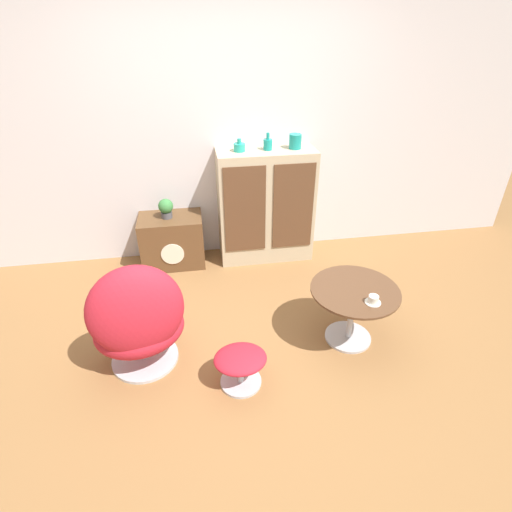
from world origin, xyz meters
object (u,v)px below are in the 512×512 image
(potted_plant, at_px, (166,208))
(vase_inner_right, at_px, (295,141))
(ottoman, at_px, (240,362))
(teacup, at_px, (373,300))
(vase_inner_left, at_px, (268,144))
(tv_console, at_px, (172,241))
(vase_leftmost, at_px, (239,147))
(coffee_table, at_px, (353,304))
(egg_chair, at_px, (138,321))
(sideboard, at_px, (266,206))

(potted_plant, bearing_deg, vase_inner_right, 0.29)
(ottoman, distance_m, teacup, 1.02)
(ottoman, relative_size, vase_inner_right, 2.70)
(ottoman, relative_size, vase_inner_left, 2.30)
(tv_console, height_order, potted_plant, potted_plant)
(tv_console, relative_size, vase_leftmost, 5.33)
(ottoman, distance_m, potted_plant, 1.80)
(coffee_table, height_order, vase_inner_left, vase_inner_left)
(egg_chair, distance_m, vase_leftmost, 1.83)
(tv_console, relative_size, vase_inner_left, 3.91)
(egg_chair, distance_m, coffee_table, 1.57)
(potted_plant, height_order, teacup, potted_plant)
(vase_inner_right, xyz_separation_m, potted_plant, (-1.25, -0.01, -0.58))
(ottoman, bearing_deg, vase_inner_right, 65.80)
(coffee_table, bearing_deg, egg_chair, -179.02)
(tv_console, xyz_separation_m, ottoman, (0.47, -1.68, -0.06))
(tv_console, relative_size, egg_chair, 0.69)
(coffee_table, distance_m, teacup, 0.24)
(coffee_table, xyz_separation_m, teacup, (0.06, -0.17, 0.16))
(vase_inner_right, bearing_deg, vase_leftmost, 180.00)
(tv_console, bearing_deg, vase_leftmost, 0.59)
(ottoman, bearing_deg, coffee_table, 18.80)
(sideboard, xyz_separation_m, vase_inner_left, (0.01, 0.00, 0.62))
(egg_chair, height_order, potted_plant, egg_chair)
(egg_chair, relative_size, vase_inner_right, 6.65)
(vase_inner_left, distance_m, teacup, 1.76)
(vase_leftmost, bearing_deg, vase_inner_right, 0.00)
(tv_console, bearing_deg, potted_plant, 178.03)
(sideboard, xyz_separation_m, coffee_table, (0.42, -1.38, -0.22))
(sideboard, height_order, vase_inner_right, vase_inner_right)
(egg_chair, relative_size, teacup, 7.85)
(tv_console, xyz_separation_m, egg_chair, (-0.20, -1.40, 0.16))
(sideboard, xyz_separation_m, vase_leftmost, (-0.25, 0.00, 0.60))
(sideboard, distance_m, potted_plant, 0.98)
(vase_inner_right, bearing_deg, teacup, -82.47)
(egg_chair, bearing_deg, coffee_table, 0.98)
(egg_chair, bearing_deg, potted_plant, 82.92)
(vase_leftmost, bearing_deg, coffee_table, -64.18)
(vase_leftmost, height_order, vase_inner_left, vase_inner_left)
(egg_chair, height_order, vase_leftmost, vase_leftmost)
(sideboard, distance_m, vase_inner_right, 0.69)
(ottoman, bearing_deg, egg_chair, 157.15)
(ottoman, relative_size, teacup, 3.19)
(vase_leftmost, bearing_deg, potted_plant, -179.49)
(coffee_table, relative_size, vase_leftmost, 5.72)
(coffee_table, height_order, vase_leftmost, vase_leftmost)
(egg_chair, height_order, vase_inner_left, vase_inner_left)
(potted_plant, bearing_deg, egg_chair, -97.08)
(egg_chair, relative_size, vase_inner_left, 5.66)
(egg_chair, height_order, vase_inner_right, vase_inner_right)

